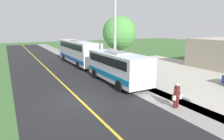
% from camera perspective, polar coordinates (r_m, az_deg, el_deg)
% --- Properties ---
extents(ground_plane, '(120.00, 120.00, 0.00)m').
position_cam_1_polar(ground_plane, '(13.96, -9.02, -8.55)').
color(ground_plane, '#3D6633').
extents(road_surface, '(8.00, 100.00, 0.01)m').
position_cam_1_polar(road_surface, '(13.96, -9.02, -8.53)').
color(road_surface, black).
rests_on(road_surface, ground).
extents(sidewalk, '(2.40, 100.00, 0.01)m').
position_cam_1_polar(sidewalk, '(16.28, 8.62, -5.52)').
color(sidewalk, gray).
rests_on(sidewalk, ground).
extents(road_centre_line, '(0.16, 100.00, 0.00)m').
position_cam_1_polar(road_centre_line, '(13.96, -9.02, -8.51)').
color(road_centre_line, gold).
rests_on(road_centre_line, ground).
extents(shuttle_bus_front, '(2.64, 7.76, 2.77)m').
position_cam_1_polar(shuttle_bus_front, '(17.81, 1.59, 1.21)').
color(shuttle_bus_front, silver).
rests_on(shuttle_bus_front, ground).
extents(transit_bus_rear, '(2.56, 10.74, 3.19)m').
position_cam_1_polar(transit_bus_rear, '(27.47, -9.57, 5.34)').
color(transit_bus_rear, white).
rests_on(transit_bus_rear, ground).
extents(pedestrian_with_bags, '(0.72, 0.34, 1.59)m').
position_cam_1_polar(pedestrian_with_bags, '(12.93, 17.91, -6.71)').
color(pedestrian_with_bags, '#4C1919').
rests_on(pedestrian_with_bags, ground).
extents(street_light_pole, '(1.97, 0.24, 7.68)m').
position_cam_1_polar(street_light_pole, '(18.93, 0.50, 10.13)').
color(street_light_pole, '#9E9EA3').
rests_on(street_light_pole, ground).
extents(tree_curbside, '(3.81, 3.81, 6.18)m').
position_cam_1_polar(tree_curbside, '(23.07, 2.11, 10.47)').
color(tree_curbside, brown).
rests_on(tree_curbside, ground).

